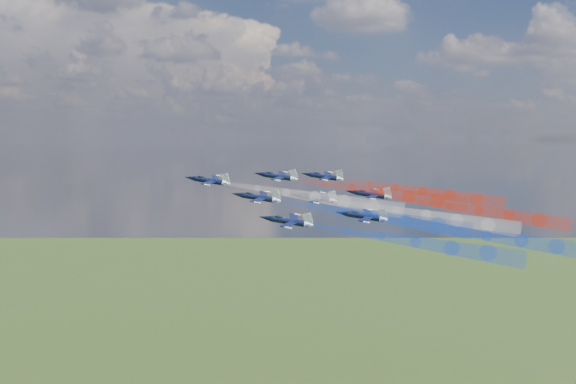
{
  "coord_description": "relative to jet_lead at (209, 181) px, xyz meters",
  "views": [
    {
      "loc": [
        -5.03,
        -192.75,
        150.58
      ],
      "look_at": [
        4.57,
        -24.17,
        136.96
      ],
      "focal_mm": 40.7,
      "sensor_mm": 36.0,
      "label": 1
    }
  ],
  "objects": [
    {
      "name": "jet_inner_right",
      "position": [
        18.41,
        7.41,
        0.64
      ],
      "size": [
        15.37,
        13.6,
        6.97
      ],
      "primitive_type": null,
      "rotation": [
        0.14,
        -0.19,
        1.3
      ],
      "color": "black"
    },
    {
      "name": "trail_inner_right",
      "position": [
        45.79,
        0.47,
        -3.2
      ],
      "size": [
        45.34,
        16.09,
        11.12
      ],
      "primitive_type": null,
      "rotation": [
        0.14,
        -0.19,
        1.3
      ],
      "color": "red"
    },
    {
      "name": "jet_center_third",
      "position": [
        27.79,
        -4.55,
        -4.35
      ],
      "size": [
        15.37,
        13.6,
        6.97
      ],
      "primitive_type": null,
      "rotation": [
        0.14,
        -0.19,
        1.3
      ],
      "color": "black"
    },
    {
      "name": "jet_rear_right",
      "position": [
        43.23,
        0.83,
        -3.95
      ],
      "size": [
        15.37,
        13.6,
        6.97
      ],
      "primitive_type": null,
      "rotation": [
        0.14,
        -0.19,
        1.3
      ],
      "color": "black"
    },
    {
      "name": "trail_rear_left",
      "position": [
        65.16,
        -27.04,
        -11.2
      ],
      "size": [
        45.34,
        16.09,
        11.12
      ],
      "primitive_type": null,
      "rotation": [
        0.14,
        -0.19,
        1.3
      ],
      "color": "blue"
    },
    {
      "name": "trail_outer_right",
      "position": [
        59.81,
        9.95,
        -3.83
      ],
      "size": [
        45.34,
        16.09,
        11.12
      ],
      "primitive_type": null,
      "rotation": [
        0.14,
        -0.19,
        1.3
      ],
      "color": "red"
    },
    {
      "name": "trail_center_third",
      "position": [
        55.17,
        -11.49,
        -8.19
      ],
      "size": [
        45.34,
        16.09,
        11.12
      ],
      "primitive_type": null,
      "rotation": [
        0.14,
        -0.19,
        1.3
      ],
      "color": "white"
    },
    {
      "name": "trail_outer_left",
      "position": [
        46.75,
        -34.29,
        -11.35
      ],
      "size": [
        45.34,
        16.09,
        11.12
      ],
      "primitive_type": null,
      "rotation": [
        0.14,
        -0.19,
        1.3
      ],
      "color": "blue"
    },
    {
      "name": "jet_lead",
      "position": [
        0.0,
        0.0,
        0.0
      ],
      "size": [
        15.37,
        13.6,
        6.97
      ],
      "primitive_type": null,
      "rotation": [
        0.14,
        -0.19,
        1.3
      ],
      "color": "black"
    },
    {
      "name": "trail_rear_right",
      "position": [
        70.61,
        -6.11,
        -7.8
      ],
      "size": [
        45.34,
        16.09,
        11.12
      ],
      "primitive_type": null,
      "rotation": [
        0.14,
        -0.19,
        1.3
      ],
      "color": "red"
    },
    {
      "name": "jet_rear_left",
      "position": [
        37.78,
        -20.1,
        -7.36
      ],
      "size": [
        15.37,
        13.6,
        6.97
      ],
      "primitive_type": null,
      "rotation": [
        0.14,
        -0.19,
        1.3
      ],
      "color": "black"
    },
    {
      "name": "trail_inner_left",
      "position": [
        40.13,
        -20.1,
        -7.19
      ],
      "size": [
        45.34,
        16.09,
        11.12
      ],
      "primitive_type": null,
      "rotation": [
        0.14,
        -0.19,
        1.3
      ],
      "color": "blue"
    },
    {
      "name": "jet_outer_left",
      "position": [
        19.37,
        -27.34,
        -7.51
      ],
      "size": [
        15.37,
        13.6,
        6.97
      ],
      "primitive_type": null,
      "rotation": [
        0.14,
        -0.19,
        1.3
      ],
      "color": "black"
    },
    {
      "name": "trail_lead",
      "position": [
        27.38,
        -6.94,
        -3.84
      ],
      "size": [
        45.34,
        16.09,
        11.12
      ],
      "primitive_type": null,
      "rotation": [
        0.14,
        -0.19,
        1.3
      ],
      "color": "white"
    },
    {
      "name": "jet_outer_right",
      "position": [
        32.43,
        16.89,
        0.01
      ],
      "size": [
        15.37,
        13.6,
        6.97
      ],
      "primitive_type": null,
      "rotation": [
        0.14,
        -0.19,
        1.3
      ],
      "color": "black"
    },
    {
      "name": "jet_inner_left",
      "position": [
        12.75,
        -13.15,
        -3.35
      ],
      "size": [
        15.37,
        13.6,
        6.97
      ],
      "primitive_type": null,
      "rotation": [
        0.14,
        -0.19,
        1.3
      ],
      "color": "black"
    }
  ]
}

